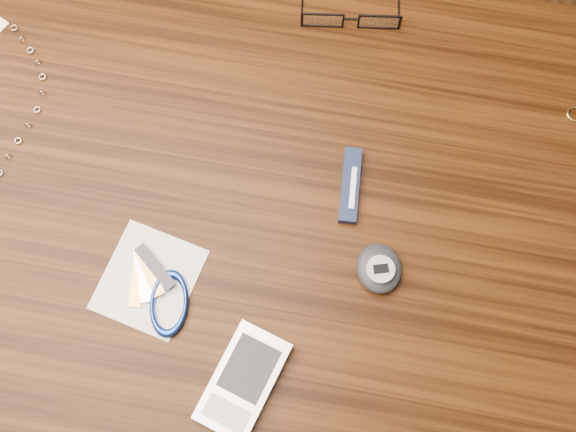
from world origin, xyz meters
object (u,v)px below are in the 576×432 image
eyeglasses (351,16)px  pocket_knife (350,185)px  notepad_keys (159,291)px  desk (254,252)px  pda_phone (243,381)px  pedometer (379,268)px

eyeglasses → pocket_knife: size_ratio=1.57×
eyeglasses → notepad_keys: eyeglasses is taller
eyeglasses → desk: bearing=-103.5°
pda_phone → pocket_knife: bearing=72.3°
desk → eyeglasses: 0.31m
pda_phone → pocket_knife: (0.07, 0.23, -0.00)m
desk → pocket_knife: pocket_knife is taller
eyeglasses → pocket_knife: eyeglasses is taller
desk → pocket_knife: 0.16m
desk → notepad_keys: bearing=-132.4°
eyeglasses → pocket_knife: 0.21m
eyeglasses → notepad_keys: 0.39m
desk → eyeglasses: bearing=76.5°
pda_phone → pocket_knife: 0.24m
pedometer → pocket_knife: 0.10m
pda_phone → notepad_keys: bearing=144.8°
desk → pda_phone: 0.20m
desk → eyeglasses: eyeglasses is taller
pda_phone → pocket_knife: pda_phone is taller
pda_phone → eyeglasses: bearing=84.8°
desk → eyeglasses: size_ratio=7.18×
desk → pocket_knife: (0.10, 0.07, 0.11)m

